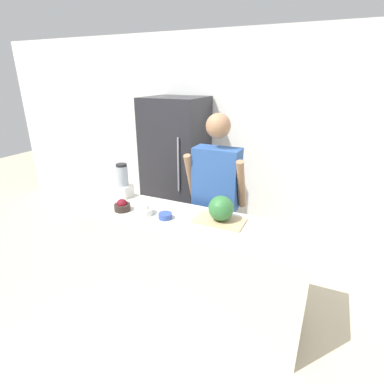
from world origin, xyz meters
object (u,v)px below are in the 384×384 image
(refrigerator, at_px, (176,170))
(person, at_px, (216,201))
(bowl_small_blue, at_px, (165,216))
(blender, at_px, (123,183))
(watermelon, at_px, (221,208))
(bowl_cherries, at_px, (122,206))
(bowl_cream, at_px, (144,210))

(refrigerator, height_order, person, refrigerator)
(bowl_small_blue, xyz_separation_m, blender, (-0.64, 0.26, 0.12))
(refrigerator, height_order, bowl_small_blue, refrigerator)
(person, relative_size, blender, 5.11)
(watermelon, distance_m, bowl_cherries, 0.91)
(bowl_cream, bearing_deg, bowl_cherries, -175.00)
(refrigerator, xyz_separation_m, bowl_cream, (0.36, -1.32, 0.04))
(refrigerator, relative_size, bowl_cream, 11.12)
(refrigerator, bearing_deg, watermelon, -48.44)
(watermelon, relative_size, bowl_cream, 1.30)
(refrigerator, bearing_deg, blender, -93.09)
(bowl_cherries, distance_m, blender, 0.36)
(person, relative_size, bowl_cherries, 12.00)
(refrigerator, bearing_deg, bowl_cherries, -84.04)
(bowl_cream, bearing_deg, person, 50.33)
(bowl_cream, xyz_separation_m, bowl_small_blue, (0.22, -0.00, -0.01))
(blender, bearing_deg, person, 18.79)
(refrigerator, distance_m, blender, 1.06)
(person, relative_size, bowl_cream, 10.68)
(watermelon, bearing_deg, blender, 173.96)
(person, relative_size, watermelon, 8.24)
(bowl_cherries, bearing_deg, person, 40.18)
(refrigerator, distance_m, bowl_small_blue, 1.44)
(bowl_cherries, bearing_deg, refrigerator, 95.96)
(bowl_small_blue, bearing_deg, watermelon, 18.21)
(bowl_cherries, bearing_deg, bowl_small_blue, 2.47)
(refrigerator, distance_m, person, 1.12)
(refrigerator, relative_size, bowl_small_blue, 15.61)
(watermelon, bearing_deg, bowl_cherries, -169.34)
(person, bearing_deg, bowl_cream, -129.67)
(watermelon, height_order, blender, blender)
(bowl_cherries, bearing_deg, blender, 124.63)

